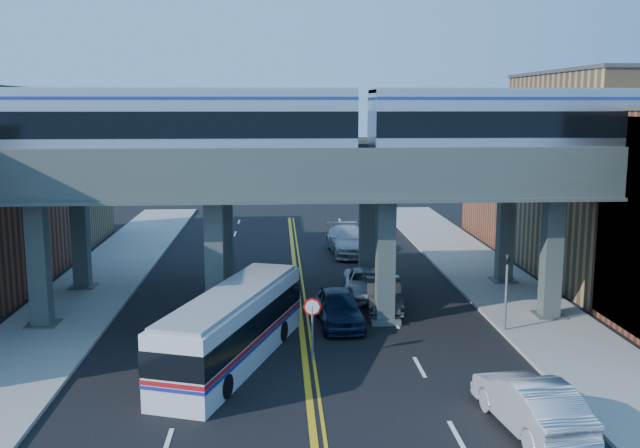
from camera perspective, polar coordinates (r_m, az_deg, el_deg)
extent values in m
plane|color=black|center=(26.64, -0.95, -13.12)|extent=(120.00, 120.00, 0.00)
cube|color=gray|center=(37.52, -19.62, -6.78)|extent=(5.00, 70.00, 0.16)
cube|color=gray|center=(38.15, 16.00, -6.32)|extent=(5.00, 70.00, 0.16)
cube|color=olive|center=(56.68, -21.37, 2.53)|extent=(8.00, 10.00, 8.00)
cube|color=olive|center=(45.23, 22.23, 3.42)|extent=(8.00, 14.00, 12.00)
cube|color=brown|center=(57.31, 16.56, 3.37)|extent=(8.00, 10.00, 9.00)
cube|color=#444F4C|center=(35.11, -21.56, -3.08)|extent=(0.85, 0.85, 6.00)
cube|color=#444F4C|center=(33.49, -8.42, -3.09)|extent=(0.85, 0.85, 6.00)
cube|color=#444F4C|center=(33.74, 5.25, -2.93)|extent=(0.85, 0.85, 6.00)
cube|color=#444F4C|center=(35.82, 18.02, -2.64)|extent=(0.85, 0.85, 6.00)
cube|color=#47514D|center=(32.77, -1.59, 3.29)|extent=(52.00, 3.60, 1.40)
cube|color=#444F4C|center=(41.69, -18.61, -1.00)|extent=(0.85, 0.85, 6.00)
cube|color=#444F4C|center=(40.33, -7.58, -0.92)|extent=(0.85, 0.85, 6.00)
cube|color=#444F4C|center=(40.54, 3.77, -0.81)|extent=(0.85, 0.85, 6.00)
cube|color=#444F4C|center=(42.28, 14.59, -0.67)|extent=(0.85, 0.85, 6.00)
cube|color=#47514D|center=(39.73, -1.92, 4.39)|extent=(52.00, 3.60, 1.40)
cube|color=black|center=(34.07, -19.91, 4.37)|extent=(2.32, 2.32, 0.26)
cube|color=black|center=(32.68, -2.31, 4.74)|extent=(2.32, 2.32, 0.26)
cube|color=#B0B2BA|center=(32.88, -11.40, 7.77)|extent=(16.05, 3.06, 3.38)
cube|color=black|center=(32.88, -11.41, 8.03)|extent=(16.07, 3.12, 1.16)
cube|color=black|center=(33.46, 9.06, 4.74)|extent=(2.32, 2.32, 0.26)
cube|color=#B0B2BA|center=(34.84, 17.49, 7.61)|extent=(16.05, 3.06, 3.38)
cube|color=black|center=(34.83, 17.50, 7.85)|extent=(16.07, 3.12, 1.16)
cylinder|color=slate|center=(29.06, -0.61, -8.74)|extent=(0.09, 0.09, 2.30)
cylinder|color=red|center=(28.73, -0.62, -6.66)|extent=(0.76, 0.04, 0.76)
cylinder|color=slate|center=(33.38, 14.65, -5.82)|extent=(0.12, 0.12, 3.20)
imported|color=black|center=(32.90, 14.80, -2.38)|extent=(0.15, 0.18, 0.90)
cube|color=silver|center=(29.03, -6.98, -8.34)|extent=(5.61, 10.90, 2.77)
cube|color=black|center=(28.92, -7.00, -7.67)|extent=(5.68, 10.95, 0.94)
cube|color=#B21419|center=(29.11, -6.97, -8.85)|extent=(5.67, 10.95, 0.16)
cylinder|color=black|center=(26.40, -9.80, -12.44)|extent=(2.58, 1.62, 0.89)
cylinder|color=black|center=(31.98, -4.91, -8.38)|extent=(2.58, 1.62, 0.89)
imported|color=#0E1C35|center=(33.70, 1.56, -6.69)|extent=(2.26, 5.06, 1.69)
imported|color=#323235|center=(36.29, 5.10, -5.63)|extent=(2.04, 4.93, 1.58)
imported|color=#BBBBBD|center=(38.72, 3.65, -4.78)|extent=(2.77, 5.24, 1.40)
imported|color=#ACACB0|center=(49.60, 2.30, -1.33)|extent=(3.02, 6.52, 1.84)
imported|color=#ACADB1|center=(24.30, 16.51, -13.61)|extent=(2.56, 5.50, 1.74)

